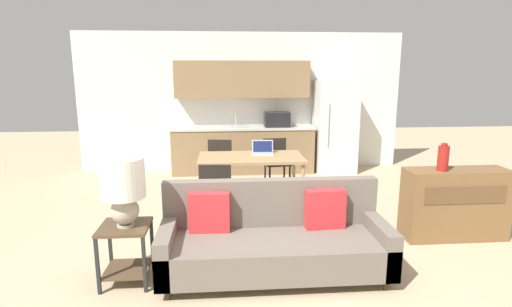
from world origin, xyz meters
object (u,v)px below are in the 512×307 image
Objects in this scene: dining_table at (251,161)px; dining_chair_far_left at (219,162)px; side_table at (126,244)px; credenza at (455,204)px; dining_chair_near_left at (216,189)px; vase at (443,158)px; dining_chair_far_right at (276,160)px; couch at (273,240)px; refrigerator at (335,127)px; laptop at (263,151)px; table_lamp at (123,186)px.

dining_table is 1.84× the size of dining_chair_far_left.
side_table is 3.73m from credenza.
dining_chair_near_left is at bearing 58.41° from side_table.
vase is at bearing -170.71° from credenza.
dining_table is 1.84× the size of dining_chair_far_right.
dining_chair_far_left is 1.00× the size of dining_chair_near_left.
couch reaches higher than dining_chair_far_left.
dining_chair_far_right is at bearing 129.87° from credenza.
refrigerator is 5.28× the size of laptop.
laptop is at bearing 87.16° from couch.
credenza reaches higher than dining_chair_near_left.
refrigerator reaches higher than dining_table.
refrigerator is at bearing 99.47° from credenza.
laptop reaches higher than dining_chair_far_left.
dining_chair_far_left is (-2.81, 2.15, 0.07)m from credenza.
table_lamp is at bearing -119.17° from laptop.
couch is at bearing -162.82° from vase.
dining_chair_far_left is (0.84, 2.89, 0.11)m from side_table.
credenza is (2.25, 0.66, 0.08)m from couch.
couch is at bearing -163.57° from credenza.
refrigerator is at bearing 52.70° from table_lamp.
laptop is (0.19, 0.17, 0.11)m from dining_table.
dining_table is at bearing 92.16° from couch.
dining_chair_far_left is 1.55m from dining_chair_near_left.
dining_chair_far_left reaches higher than side_table.
refrigerator is 3.13× the size of side_table.
dining_chair_far_right is at bearing 68.39° from laptop.
side_table is 1.58m from dining_chair_near_left.
credenza is at bearing -80.53° from refrigerator.
table_lamp is 0.77× the size of dining_chair_far_right.
dining_chair_far_left is (-0.48, 0.74, -0.18)m from dining_table.
vase is 0.38× the size of dining_chair_far_left.
refrigerator is at bearing 66.83° from couch.
table_lamp is (-1.31, -2.16, 0.28)m from dining_table.
laptop is at bearing -32.49° from dining_chair_far_left.
laptop is (-2.14, 1.58, 0.36)m from credenza.
couch is at bearing -89.26° from laptop.
dining_table is at bearing -116.38° from dining_chair_near_left.
side_table is 0.47× the size of credenza.
credenza is (3.64, 0.74, -0.53)m from table_lamp.
vase is 2.82m from dining_chair_far_right.
laptop reaches higher than dining_table.
side_table is 1.69× the size of laptop.
side_table is 0.57m from table_lamp.
refrigerator is 3.55m from dining_chair_near_left.
vase reaches higher than dining_chair_near_left.
refrigerator is at bearing 50.90° from laptop.
dining_chair_far_right is 1.00× the size of dining_chair_far_left.
couch reaches higher than credenza.
couch is 2.60× the size of dining_chair_far_right.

